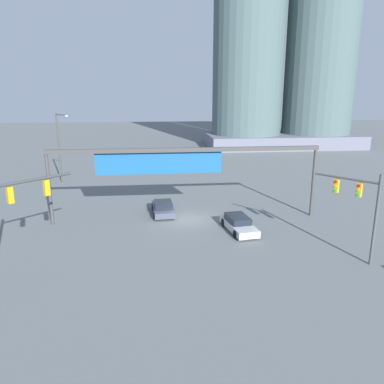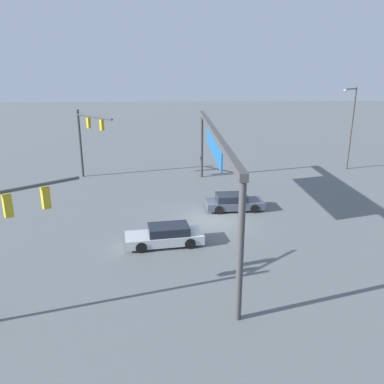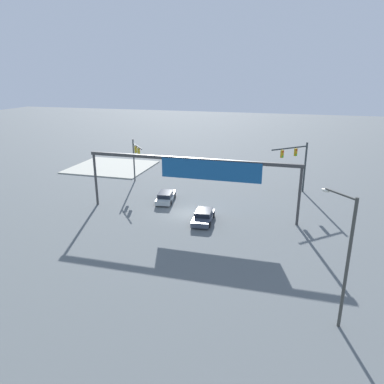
# 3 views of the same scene
# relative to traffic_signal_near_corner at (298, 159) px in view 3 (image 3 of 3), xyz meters

# --- Properties ---
(ground_plane) EXTENTS (215.40, 215.40, 0.00)m
(ground_plane) POSITION_rel_traffic_signal_near_corner_xyz_m (11.05, 10.77, -4.45)
(ground_plane) COLOR slate
(sidewalk_corner) EXTENTS (12.50, 11.44, 0.15)m
(sidewalk_corner) POSITION_rel_traffic_signal_near_corner_xyz_m (29.15, -5.74, -4.38)
(sidewalk_corner) COLOR #B8B6A7
(sidewalk_corner) RESTS_ON ground
(traffic_signal_near_corner) EXTENTS (4.29, 4.00, 6.50)m
(traffic_signal_near_corner) POSITION_rel_traffic_signal_near_corner_xyz_m (0.00, 0.00, 0.00)
(traffic_signal_near_corner) COLOR #32393B
(traffic_signal_near_corner) RESTS_ON ground
(traffic_signal_opposite_side) EXTENTS (2.88, 3.51, 6.05)m
(traffic_signal_opposite_side) POSITION_rel_traffic_signal_near_corner_xyz_m (21.54, 1.35, -0.36)
(traffic_signal_opposite_side) COLOR #3E4345
(traffic_signal_opposite_side) RESTS_ON ground
(streetlamp_curved_arm) EXTENTS (1.93, 2.14, 8.40)m
(streetlamp_curved_arm) POSITION_rel_traffic_signal_near_corner_xyz_m (-2.73, 26.12, 0.43)
(streetlamp_curved_arm) COLOR #3F403B
(streetlamp_curved_arm) RESTS_ON ground
(overhead_sign_gantry) EXTENTS (23.18, 0.43, 6.36)m
(overhead_sign_gantry) POSITION_rel_traffic_signal_near_corner_xyz_m (10.32, 10.78, 0.87)
(overhead_sign_gantry) COLOR #3C3C3C
(overhead_sign_gantry) RESTS_ON ground
(sedan_car_approaching) EXTENTS (2.40, 4.79, 1.21)m
(sedan_car_approaching) POSITION_rel_traffic_signal_near_corner_xyz_m (15.02, 7.52, -3.88)
(sedan_car_approaching) COLOR #ADB5B7
(sedan_car_approaching) RESTS_ON ground
(sedan_car_waiting_far) EXTENTS (2.10, 4.37, 1.21)m
(sedan_car_waiting_far) POSITION_rel_traffic_signal_near_corner_xyz_m (9.10, 12.49, -3.88)
(sedan_car_waiting_far) COLOR #404757
(sedan_car_waiting_far) RESTS_ON ground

